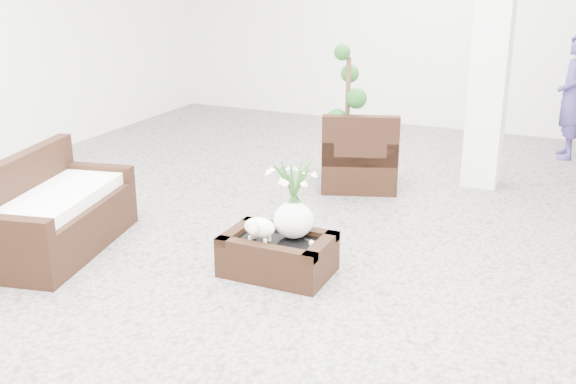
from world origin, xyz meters
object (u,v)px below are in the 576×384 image
at_px(coffee_table, 278,256).
at_px(topiary, 347,120).
at_px(armchair, 360,148).
at_px(loveseat, 57,204).

height_order(coffee_table, topiary, topiary).
xyz_separation_m(armchair, loveseat, (-1.89, -2.95, -0.02)).
xyz_separation_m(armchair, topiary, (-0.10, -0.17, 0.36)).
relative_size(armchair, loveseat, 0.55).
relative_size(coffee_table, armchair, 0.98).
bearing_deg(armchair, topiary, 39.41).
relative_size(coffee_table, loveseat, 0.54).
relative_size(coffee_table, topiary, 0.55).
height_order(armchair, topiary, topiary).
bearing_deg(topiary, armchair, 58.77).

